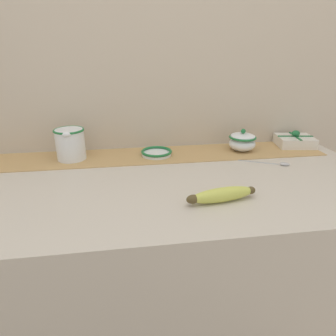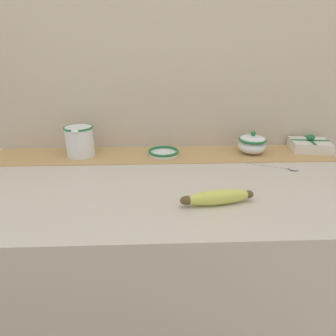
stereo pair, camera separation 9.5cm
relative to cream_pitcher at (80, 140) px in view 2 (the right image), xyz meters
name	(u,v)px [view 2 (the right image)]	position (x,y,z in m)	size (l,w,h in m)	color
countertop	(166,281)	(0.33, -0.24, -0.50)	(1.50, 0.71, 0.87)	beige
back_wall	(162,68)	(0.33, 0.13, 0.26)	(2.30, 0.04, 2.40)	beige
table_runner	(163,155)	(0.33, 0.00, -0.07)	(1.38, 0.21, 0.00)	tan
cream_pitcher	(80,140)	(0.00, 0.00, 0.00)	(0.12, 0.14, 0.12)	white
sugar_bowl	(252,144)	(0.69, 0.00, -0.02)	(0.11, 0.11, 0.09)	white
small_dish	(163,152)	(0.33, -0.01, -0.05)	(0.12, 0.12, 0.02)	white
banana	(217,197)	(0.47, -0.42, -0.05)	(0.22, 0.07, 0.04)	#CCD156
spoon	(289,168)	(0.78, -0.17, -0.06)	(0.18, 0.10, 0.01)	#B7B7BC
gift_box	(309,145)	(0.95, 0.03, -0.04)	(0.17, 0.15, 0.07)	silver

